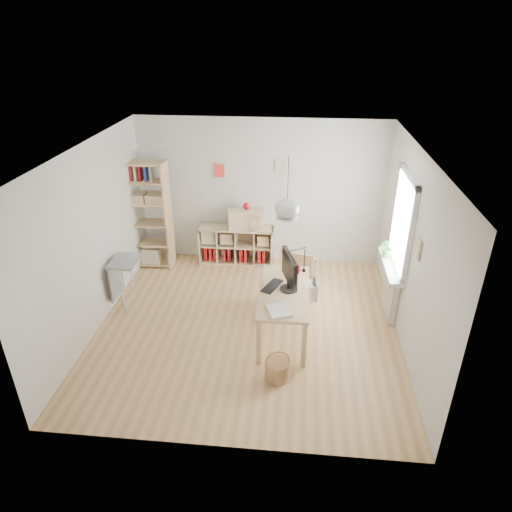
# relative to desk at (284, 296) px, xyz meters

# --- Properties ---
(ground) EXTENTS (4.50, 4.50, 0.00)m
(ground) POSITION_rel_desk_xyz_m (-0.55, 0.15, -0.66)
(ground) COLOR tan
(ground) RESTS_ON ground
(room_shell) EXTENTS (4.50, 4.50, 4.50)m
(room_shell) POSITION_rel_desk_xyz_m (-0.00, 0.00, 1.34)
(room_shell) COLOR white
(room_shell) RESTS_ON ground
(window_unit) EXTENTS (0.07, 1.16, 1.46)m
(window_unit) POSITION_rel_desk_xyz_m (1.68, 0.75, 0.89)
(window_unit) COLOR white
(window_unit) RESTS_ON ground
(radiator) EXTENTS (0.10, 0.80, 0.80)m
(radiator) POSITION_rel_desk_xyz_m (1.64, 0.75, -0.26)
(radiator) COLOR silver
(radiator) RESTS_ON ground
(windowsill) EXTENTS (0.22, 1.20, 0.06)m
(windowsill) POSITION_rel_desk_xyz_m (1.59, 0.75, 0.17)
(windowsill) COLOR white
(windowsill) RESTS_ON radiator
(desk) EXTENTS (0.70, 1.50, 0.75)m
(desk) POSITION_rel_desk_xyz_m (0.00, 0.00, 0.00)
(desk) COLOR tan
(desk) RESTS_ON ground
(cube_shelf) EXTENTS (1.40, 0.38, 0.72)m
(cube_shelf) POSITION_rel_desk_xyz_m (-1.02, 2.23, -0.36)
(cube_shelf) COLOR beige
(cube_shelf) RESTS_ON ground
(tall_bookshelf) EXTENTS (0.80, 0.38, 2.00)m
(tall_bookshelf) POSITION_rel_desk_xyz_m (-2.59, 1.95, 0.43)
(tall_bookshelf) COLOR tan
(tall_bookshelf) RESTS_ON ground
(side_table) EXTENTS (0.40, 0.55, 0.85)m
(side_table) POSITION_rel_desk_xyz_m (-2.59, 0.50, 0.01)
(side_table) COLOR #939396
(side_table) RESTS_ON ground
(chair) EXTENTS (0.54, 0.54, 0.92)m
(chair) POSITION_rel_desk_xyz_m (0.17, 0.69, -0.13)
(chair) COLOR #939396
(chair) RESTS_ON ground
(wicker_basket) EXTENTS (0.32, 0.32, 0.44)m
(wicker_basket) POSITION_rel_desk_xyz_m (-0.03, -0.96, -0.51)
(wicker_basket) COLOR #8E6140
(wicker_basket) RESTS_ON ground
(storage_chest) EXTENTS (0.59, 0.66, 0.58)m
(storage_chest) POSITION_rel_desk_xyz_m (0.24, 1.13, -0.47)
(storage_chest) COLOR #BBBBB6
(storage_chest) RESTS_ON ground
(monitor) EXTENTS (0.25, 0.62, 0.55)m
(monitor) POSITION_rel_desk_xyz_m (0.06, 0.04, 0.40)
(monitor) COLOR black
(monitor) RESTS_ON desk
(keyboard) EXTENTS (0.32, 0.45, 0.02)m
(keyboard) POSITION_rel_desk_xyz_m (-0.18, 0.09, 0.10)
(keyboard) COLOR black
(keyboard) RESTS_ON desk
(task_lamp) EXTENTS (0.38, 0.14, 0.40)m
(task_lamp) POSITION_rel_desk_xyz_m (0.09, 0.54, 0.37)
(task_lamp) COLOR black
(task_lamp) RESTS_ON desk
(yarn_ball) EXTENTS (0.16, 0.16, 0.16)m
(yarn_ball) POSITION_rel_desk_xyz_m (0.15, 0.49, 0.17)
(yarn_ball) COLOR #49090D
(yarn_ball) RESTS_ON desk
(paper_tray) EXTENTS (0.38, 0.42, 0.03)m
(paper_tray) POSITION_rel_desk_xyz_m (-0.05, -0.53, 0.11)
(paper_tray) COLOR white
(paper_tray) RESTS_ON desk
(drawer_chest) EXTENTS (0.69, 0.43, 0.37)m
(drawer_chest) POSITION_rel_desk_xyz_m (-0.82, 2.19, 0.25)
(drawer_chest) COLOR beige
(drawer_chest) RESTS_ON cube_shelf
(red_vase) EXTENTS (0.13, 0.13, 0.15)m
(red_vase) POSITION_rel_desk_xyz_m (-0.79, 2.19, 0.51)
(red_vase) COLOR maroon
(red_vase) RESTS_ON drawer_chest
(potted_plant) EXTENTS (0.32, 0.30, 0.30)m
(potted_plant) POSITION_rel_desk_xyz_m (1.57, 1.02, 0.35)
(potted_plant) COLOR #32722B
(potted_plant) RESTS_ON windowsill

